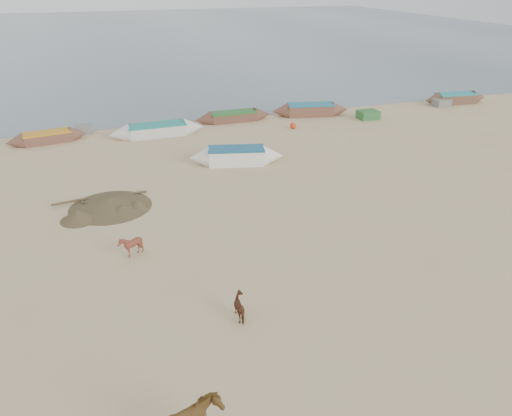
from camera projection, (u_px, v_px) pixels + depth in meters
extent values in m
plane|color=tan|center=(290.00, 275.00, 18.79)|extent=(140.00, 140.00, 0.00)
plane|color=slate|center=(116.00, 35.00, 88.87)|extent=(160.00, 160.00, 0.00)
imported|color=brown|center=(131.00, 246.00, 19.85)|extent=(1.03, 0.97, 0.96)
imported|color=brown|center=(242.00, 307.00, 16.36)|extent=(0.97, 1.03, 0.81)
cone|color=brown|center=(110.00, 202.00, 24.09)|extent=(4.17, 4.17, 0.50)
sphere|color=red|center=(293.00, 126.00, 36.10)|extent=(0.44, 0.44, 0.44)
cube|color=slate|center=(83.00, 129.00, 35.05)|extent=(1.20, 1.10, 0.56)
cube|color=#306B32|center=(368.00, 115.00, 38.47)|extent=(1.50, 1.20, 0.64)
cube|color=slate|center=(441.00, 102.00, 42.11)|extent=(1.30, 1.20, 0.60)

